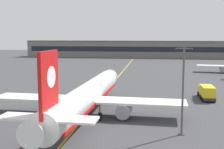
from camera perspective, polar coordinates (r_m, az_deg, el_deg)
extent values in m
plane|color=#3D3D3F|center=(40.93, -7.89, -11.45)|extent=(400.00, 400.00, 0.00)
cube|color=yellow|center=(69.33, -1.26, -3.37)|extent=(1.48, 180.00, 0.01)
cylinder|color=white|center=(48.66, -4.87, -4.01)|extent=(5.36, 36.13, 3.80)
cone|color=white|center=(67.20, -0.62, -0.70)|extent=(3.72, 2.75, 3.61)
cone|color=white|center=(30.86, -14.37, -10.47)|extent=(2.97, 2.92, 2.85)
cube|color=red|center=(48.89, -4.85, -5.21)|extent=(5.16, 33.25, 0.44)
cube|color=black|center=(65.26, -0.93, -0.36)|extent=(2.90, 1.22, 0.60)
cube|color=white|center=(49.41, -4.68, -4.84)|extent=(32.18, 6.19, 0.36)
cylinder|color=gray|center=(50.69, -11.78, -6.07)|extent=(2.45, 3.70, 2.30)
cylinder|color=black|center=(52.36, -11.03, -5.60)|extent=(1.96, 0.26, 1.95)
cylinder|color=gray|center=(47.56, 2.32, -6.83)|extent=(2.45, 3.70, 2.30)
cylinder|color=black|center=(49.34, 2.62, -6.29)|extent=(1.96, 0.26, 1.95)
cube|color=red|center=(33.08, -12.04, -1.76)|extent=(0.61, 4.81, 7.20)
cylinder|color=white|center=(33.25, -11.88, -0.45)|extent=(0.54, 2.42, 2.40)
cube|color=white|center=(33.35, -12.25, -8.20)|extent=(11.11, 3.28, 0.24)
cylinder|color=#4C4C51|center=(62.90, -1.43, -3.16)|extent=(0.24, 0.24, 1.60)
cylinder|color=black|center=(63.11, -1.43, -4.07)|extent=(0.44, 0.92, 0.90)
cylinder|color=#4C4C51|center=(47.93, -8.49, -6.37)|extent=(0.24, 0.24, 1.60)
cylinder|color=black|center=(48.21, -8.46, -7.67)|extent=(0.46, 1.32, 1.30)
cylinder|color=#4C4C51|center=(46.56, -2.37, -6.71)|extent=(0.24, 0.24, 1.60)
cylinder|color=black|center=(46.86, -2.36, -8.05)|extent=(0.46, 1.32, 1.30)
cylinder|color=gray|center=(109.59, 20.41, 0.93)|extent=(2.45, 3.40, 2.00)
cylinder|color=black|center=(111.19, 20.36, 1.03)|extent=(1.70, 0.41, 1.70)
cylinder|color=#515156|center=(40.34, 13.43, -3.25)|extent=(0.28, 0.28, 11.72)
cylinder|color=#333338|center=(41.82, 13.17, -11.09)|extent=(0.90, 0.90, 0.10)
cube|color=#515156|center=(39.66, 13.69, 4.87)|extent=(2.20, 0.16, 0.16)
cube|color=black|center=(39.59, 12.38, 4.61)|extent=(0.44, 0.36, 0.28)
cube|color=black|center=(39.78, 14.97, 4.55)|extent=(0.44, 0.36, 0.28)
cube|color=#2D2D33|center=(64.99, 17.62, -3.96)|extent=(2.42, 7.61, 0.60)
cube|color=yellow|center=(67.41, 17.25, -2.66)|extent=(2.28, 2.21, 1.40)
cube|color=black|center=(68.40, 17.11, -2.38)|extent=(1.92, 0.10, 0.70)
cube|color=yellow|center=(63.68, 17.84, -3.01)|extent=(2.41, 5.21, 2.00)
cylinder|color=black|center=(67.62, 16.21, -3.56)|extent=(0.30, 0.96, 0.96)
cylinder|color=black|center=(68.02, 18.16, -3.57)|extent=(0.30, 0.96, 0.96)
cylinder|color=black|center=(64.43, 16.65, -4.13)|extent=(0.30, 0.96, 0.96)
cylinder|color=black|center=(64.84, 18.69, -4.14)|extent=(0.30, 0.96, 0.96)
cylinder|color=black|center=(62.01, 17.01, -4.60)|extent=(0.30, 0.96, 0.96)
cylinder|color=black|center=(62.45, 19.13, -4.61)|extent=(0.30, 0.96, 0.96)
cube|color=slate|center=(171.59, 4.30, 4.84)|extent=(123.59, 12.00, 9.17)
cube|color=black|center=(165.54, 4.17, 4.87)|extent=(118.65, 0.12, 2.80)
cube|color=#4E4A47|center=(171.41, 4.31, 6.44)|extent=(123.99, 12.40, 0.40)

